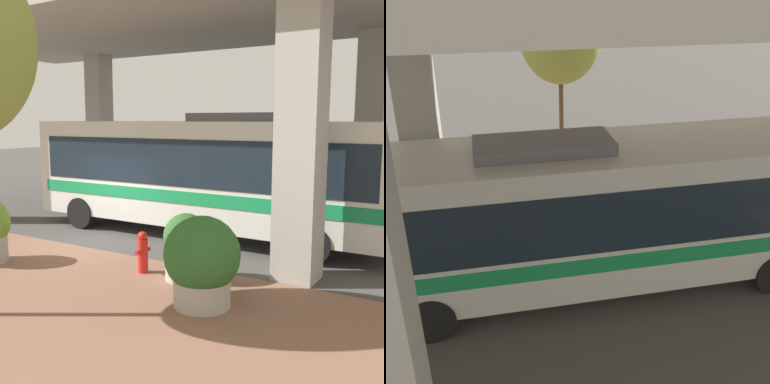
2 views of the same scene
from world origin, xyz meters
TOP-DOWN VIEW (x-y plane):
  - ground_plane at (0.00, 0.00)m, footprint 80.00×80.00m
  - sidewalk_strip at (-3.00, 0.00)m, footprint 6.00×40.00m
  - overpass at (4.00, 0.00)m, footprint 9.40×19.99m
  - bus at (2.89, -2.28)m, footprint 2.60×11.19m
  - fire_hydrant at (-0.93, -2.86)m, footprint 0.48×0.23m
  - planter_front at (-2.29, 0.88)m, footprint 1.21×1.21m
  - planter_middle at (-1.96, -5.03)m, footprint 1.44×1.44m
  - planter_back at (-0.83, -3.97)m, footprint 1.00×1.00m
  - street_tree_near at (-4.48, -1.69)m, footprint 2.77×2.77m

SIDE VIEW (x-z plane):
  - ground_plane at x=0.00m, z-range 0.00..0.00m
  - sidewalk_strip at x=-3.00m, z-range 0.00..0.02m
  - fire_hydrant at x=-0.93m, z-range 0.01..0.98m
  - planter_back at x=-0.83m, z-range 0.01..1.49m
  - planter_front at x=-2.29m, z-range 0.01..1.62m
  - planter_middle at x=-1.96m, z-range 0.01..1.74m
  - bus at x=2.89m, z-range 0.15..3.81m
  - street_tree_near at x=-4.48m, z-range 1.52..7.90m
  - overpass at x=4.00m, z-range 2.63..9.57m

